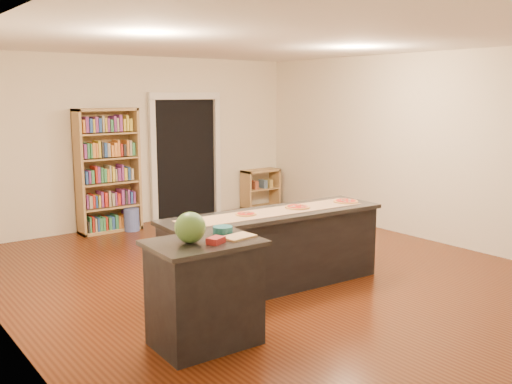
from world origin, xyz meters
TOP-DOWN VIEW (x-y plane):
  - room at (0.00, 0.00)m, footprint 6.00×7.00m
  - doorway at (0.90, 3.46)m, footprint 1.40×0.09m
  - kitchen_island at (-0.21, -0.42)m, footprint 2.67×0.72m
  - side_counter at (-1.65, -1.23)m, footprint 0.96×0.70m
  - bookshelf at (-0.63, 3.28)m, footprint 0.98×0.35m
  - low_shelf at (2.45, 3.29)m, footprint 0.75×0.32m
  - waste_bin at (-0.35, 3.09)m, footprint 0.25×0.25m
  - kraft_paper at (-0.21, -0.41)m, footprint 2.34×0.55m
  - watermelon at (-1.78, -1.23)m, footprint 0.27×0.27m
  - cutting_board at (-1.35, -1.33)m, footprint 0.31×0.23m
  - package_red at (-1.62, -1.37)m, footprint 0.18×0.16m
  - package_teal at (-1.38, -1.13)m, footprint 0.18×0.18m
  - pizza_a at (-1.28, -0.37)m, footprint 0.25×0.25m
  - pizza_b at (-0.57, -0.37)m, footprint 0.25×0.25m
  - pizza_c at (0.14, -0.41)m, footprint 0.29×0.29m
  - pizza_d at (0.85, -0.50)m, footprint 0.29×0.29m

SIDE VIEW (x-z plane):
  - waste_bin at x=-0.35m, z-range 0.00..0.36m
  - low_shelf at x=2.45m, z-range 0.00..0.75m
  - kitchen_island at x=-0.21m, z-range 0.00..0.88m
  - side_counter at x=-1.65m, z-range 0.00..0.95m
  - kraft_paper at x=-0.21m, z-range 0.88..0.88m
  - pizza_b at x=-0.57m, z-range 0.88..0.90m
  - pizza_c at x=0.14m, z-range 0.88..0.90m
  - pizza_d at x=0.85m, z-range 0.88..0.90m
  - pizza_a at x=-1.28m, z-range 0.88..0.90m
  - cutting_board at x=-1.35m, z-range 0.95..0.97m
  - package_red at x=-1.62m, z-range 0.95..1.00m
  - package_teal at x=-1.38m, z-range 0.95..1.01m
  - bookshelf at x=-0.63m, z-range 0.00..1.97m
  - watermelon at x=-1.78m, z-range 0.95..1.21m
  - doorway at x=0.90m, z-range 0.10..2.31m
  - room at x=0.00m, z-range 0.00..2.80m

